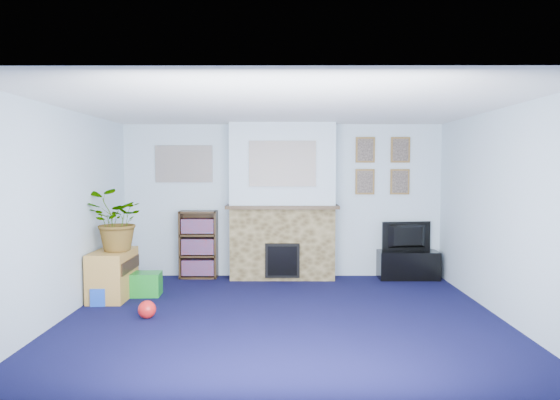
{
  "coord_description": "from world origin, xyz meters",
  "views": [
    {
      "loc": [
        -0.01,
        -5.62,
        1.72
      ],
      "look_at": [
        -0.03,
        0.99,
        1.29
      ],
      "focal_mm": 32.0,
      "sensor_mm": 36.0,
      "label": 1
    }
  ],
  "objects_px": {
    "sideboard": "(113,272)",
    "bookshelf": "(199,246)",
    "television": "(408,236)",
    "tv_stand": "(408,264)"
  },
  "relations": [
    {
      "from": "tv_stand",
      "to": "television",
      "type": "relative_size",
      "value": 1.17
    },
    {
      "from": "television",
      "to": "tv_stand",
      "type": "bearing_deg",
      "value": 81.98
    },
    {
      "from": "tv_stand",
      "to": "television",
      "type": "height_order",
      "value": "television"
    },
    {
      "from": "television",
      "to": "sideboard",
      "type": "distance_m",
      "value": 4.36
    },
    {
      "from": "tv_stand",
      "to": "sideboard",
      "type": "bearing_deg",
      "value": -164.58
    },
    {
      "from": "bookshelf",
      "to": "tv_stand",
      "type": "bearing_deg",
      "value": -1.34
    },
    {
      "from": "sideboard",
      "to": "bookshelf",
      "type": "bearing_deg",
      "value": 52.93
    },
    {
      "from": "television",
      "to": "bookshelf",
      "type": "bearing_deg",
      "value": -9.02
    },
    {
      "from": "tv_stand",
      "to": "bookshelf",
      "type": "bearing_deg",
      "value": 178.66
    },
    {
      "from": "sideboard",
      "to": "television",
      "type": "bearing_deg",
      "value": 15.67
    }
  ]
}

